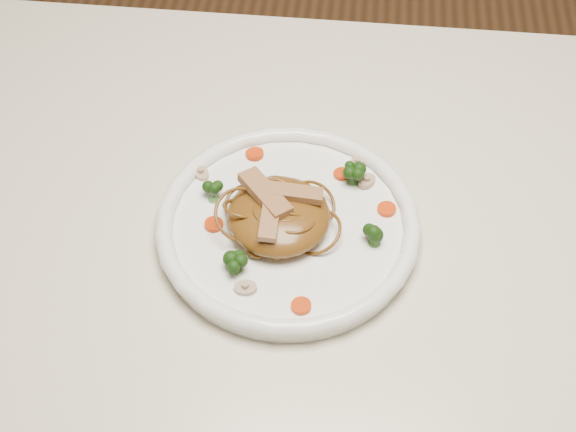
# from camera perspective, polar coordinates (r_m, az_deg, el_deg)

# --- Properties ---
(table) EXTENTS (1.20, 0.80, 0.75)m
(table) POSITION_cam_1_polar(r_m,az_deg,el_deg) (0.96, 4.91, -5.13)
(table) COLOR beige
(table) RESTS_ON ground
(plate) EXTENTS (0.35, 0.35, 0.02)m
(plate) POSITION_cam_1_polar(r_m,az_deg,el_deg) (0.88, 0.00, -0.91)
(plate) COLOR white
(plate) RESTS_ON table
(noodle_mound) EXTENTS (0.13, 0.13, 0.04)m
(noodle_mound) POSITION_cam_1_polar(r_m,az_deg,el_deg) (0.86, -0.70, 0.02)
(noodle_mound) COLOR brown
(noodle_mound) RESTS_ON plate
(chicken_a) EXTENTS (0.06, 0.02, 0.01)m
(chicken_a) POSITION_cam_1_polar(r_m,az_deg,el_deg) (0.85, 0.53, 1.72)
(chicken_a) COLOR #B27E54
(chicken_a) RESTS_ON noodle_mound
(chicken_b) EXTENTS (0.07, 0.07, 0.01)m
(chicken_b) POSITION_cam_1_polar(r_m,az_deg,el_deg) (0.85, -1.71, 1.66)
(chicken_b) COLOR #B27E54
(chicken_b) RESTS_ON noodle_mound
(chicken_c) EXTENTS (0.02, 0.06, 0.01)m
(chicken_c) POSITION_cam_1_polar(r_m,az_deg,el_deg) (0.83, -1.36, -0.09)
(chicken_c) COLOR #B27E54
(chicken_c) RESTS_ON noodle_mound
(broccoli_0) EXTENTS (0.03, 0.03, 0.03)m
(broccoli_0) POSITION_cam_1_polar(r_m,az_deg,el_deg) (0.90, 4.86, 3.19)
(broccoli_0) COLOR #17360B
(broccoli_0) RESTS_ON plate
(broccoli_1) EXTENTS (0.03, 0.03, 0.03)m
(broccoli_1) POSITION_cam_1_polar(r_m,az_deg,el_deg) (0.89, -5.57, 1.82)
(broccoli_1) COLOR #17360B
(broccoli_1) RESTS_ON plate
(broccoli_2) EXTENTS (0.03, 0.03, 0.03)m
(broccoli_2) POSITION_cam_1_polar(r_m,az_deg,el_deg) (0.82, -4.01, -3.43)
(broccoli_2) COLOR #17360B
(broccoli_2) RESTS_ON plate
(broccoli_3) EXTENTS (0.03, 0.03, 0.03)m
(broccoli_3) POSITION_cam_1_polar(r_m,az_deg,el_deg) (0.85, 6.47, -1.42)
(broccoli_3) COLOR #17360B
(broccoli_3) RESTS_ON plate
(carrot_0) EXTENTS (0.03, 0.03, 0.00)m
(carrot_0) POSITION_cam_1_polar(r_m,az_deg,el_deg) (0.92, 3.98, 3.14)
(carrot_0) COLOR #E63708
(carrot_0) RESTS_ON plate
(carrot_1) EXTENTS (0.02, 0.02, 0.00)m
(carrot_1) POSITION_cam_1_polar(r_m,az_deg,el_deg) (0.87, -5.51, -0.62)
(carrot_1) COLOR #E63708
(carrot_1) RESTS_ON plate
(carrot_2) EXTENTS (0.02, 0.02, 0.00)m
(carrot_2) POSITION_cam_1_polar(r_m,az_deg,el_deg) (0.89, 7.30, 0.51)
(carrot_2) COLOR #E63708
(carrot_2) RESTS_ON plate
(carrot_3) EXTENTS (0.03, 0.03, 0.00)m
(carrot_3) POSITION_cam_1_polar(r_m,az_deg,el_deg) (0.94, -2.49, 4.62)
(carrot_3) COLOR #E63708
(carrot_3) RESTS_ON plate
(carrot_4) EXTENTS (0.03, 0.03, 0.00)m
(carrot_4) POSITION_cam_1_polar(r_m,az_deg,el_deg) (0.80, 0.98, -6.65)
(carrot_4) COLOR #E63708
(carrot_4) RESTS_ON plate
(mushroom_0) EXTENTS (0.03, 0.03, 0.01)m
(mushroom_0) POSITION_cam_1_polar(r_m,az_deg,el_deg) (0.82, -3.16, -5.31)
(mushroom_0) COLOR #C8B296
(mushroom_0) RESTS_ON plate
(mushroom_1) EXTENTS (0.04, 0.04, 0.01)m
(mushroom_1) POSITION_cam_1_polar(r_m,az_deg,el_deg) (0.91, 5.84, 2.58)
(mushroom_1) COLOR #C8B296
(mushroom_1) RESTS_ON plate
(mushroom_2) EXTENTS (0.03, 0.03, 0.01)m
(mushroom_2) POSITION_cam_1_polar(r_m,az_deg,el_deg) (0.92, -6.43, 3.17)
(mushroom_2) COLOR #C8B296
(mushroom_2) RESTS_ON plate
(mushroom_3) EXTENTS (0.02, 0.02, 0.01)m
(mushroom_3) POSITION_cam_1_polar(r_m,az_deg,el_deg) (0.93, 5.14, 3.90)
(mushroom_3) COLOR #C8B296
(mushroom_3) RESTS_ON plate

